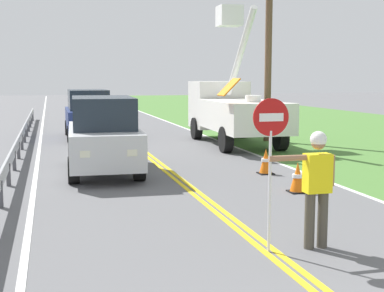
% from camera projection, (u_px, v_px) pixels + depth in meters
% --- Properties ---
extents(grass_verge_right, '(16.00, 110.00, 0.01)m').
position_uv_depth(grass_verge_right, '(367.00, 132.00, 25.99)').
color(grass_verge_right, '#477533').
rests_on(grass_verge_right, ground).
extents(centerline_yellow_left, '(0.11, 110.00, 0.01)m').
position_uv_depth(centerline_yellow_left, '(125.00, 139.00, 23.03)').
color(centerline_yellow_left, yellow).
rests_on(centerline_yellow_left, ground).
extents(centerline_yellow_right, '(0.11, 110.00, 0.01)m').
position_uv_depth(centerline_yellow_right, '(129.00, 139.00, 23.07)').
color(centerline_yellow_right, yellow).
rests_on(centerline_yellow_right, ground).
extents(edge_line_right, '(0.12, 110.00, 0.01)m').
position_uv_depth(edge_line_right, '(208.00, 137.00, 23.96)').
color(edge_line_right, silver).
rests_on(edge_line_right, ground).
extents(edge_line_left, '(0.12, 110.00, 0.01)m').
position_uv_depth(edge_line_left, '(40.00, 142.00, 22.14)').
color(edge_line_left, silver).
rests_on(edge_line_left, ground).
extents(flagger_worker, '(1.09, 0.25, 1.83)m').
position_uv_depth(flagger_worker, '(317.00, 182.00, 8.24)').
color(flagger_worker, '#474238').
rests_on(flagger_worker, ground).
extents(stop_sign_paddle, '(0.56, 0.04, 2.33)m').
position_uv_depth(stop_sign_paddle, '(271.00, 140.00, 7.97)').
color(stop_sign_paddle, silver).
rests_on(stop_sign_paddle, ground).
extents(utility_bucket_truck, '(2.80, 6.86, 5.46)m').
position_uv_depth(utility_bucket_truck, '(232.00, 108.00, 21.49)').
color(utility_bucket_truck, white).
rests_on(utility_bucket_truck, ground).
extents(oncoming_suv_nearest, '(2.06, 4.67, 2.10)m').
position_uv_depth(oncoming_suv_nearest, '(103.00, 135.00, 14.87)').
color(oncoming_suv_nearest, silver).
rests_on(oncoming_suv_nearest, ground).
extents(oncoming_suv_second, '(1.93, 4.61, 2.10)m').
position_uv_depth(oncoming_suv_second, '(88.00, 114.00, 23.44)').
color(oncoming_suv_second, navy).
rests_on(oncoming_suv_second, ground).
extents(utility_pole_near, '(1.80, 0.28, 8.63)m').
position_uv_depth(utility_pole_near, '(269.00, 31.00, 21.87)').
color(utility_pole_near, brown).
rests_on(utility_pole_near, ground).
extents(traffic_cone_lead, '(0.40, 0.40, 0.70)m').
position_uv_depth(traffic_cone_lead, '(298.00, 178.00, 12.37)').
color(traffic_cone_lead, orange).
rests_on(traffic_cone_lead, ground).
extents(traffic_cone_mid, '(0.40, 0.40, 0.70)m').
position_uv_depth(traffic_cone_mid, '(266.00, 162.00, 14.74)').
color(traffic_cone_mid, orange).
rests_on(traffic_cone_mid, ground).
extents(guardrail_left_shoulder, '(0.10, 32.00, 0.71)m').
position_uv_depth(guardrail_left_shoulder, '(20.00, 139.00, 18.56)').
color(guardrail_left_shoulder, '#9EA0A3').
rests_on(guardrail_left_shoulder, ground).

